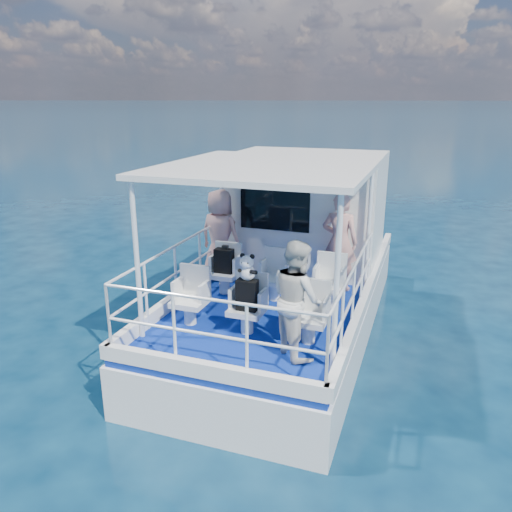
# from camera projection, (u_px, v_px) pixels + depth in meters

# --- Properties ---
(ground) EXTENTS (2000.00, 2000.00, 0.00)m
(ground) POSITION_uv_depth(u_px,v_px,m) (270.00, 353.00, 8.40)
(ground) COLOR #072239
(ground) RESTS_ON ground
(hull) EXTENTS (3.00, 7.00, 1.60)m
(hull) POSITION_uv_depth(u_px,v_px,m) (287.00, 328.00, 9.30)
(hull) COLOR white
(hull) RESTS_ON ground
(deck) EXTENTS (2.90, 6.90, 0.10)m
(deck) POSITION_uv_depth(u_px,v_px,m) (287.00, 286.00, 9.04)
(deck) COLOR navy
(deck) RESTS_ON hull
(cabin) EXTENTS (2.85, 2.00, 2.20)m
(cabin) POSITION_uv_depth(u_px,v_px,m) (307.00, 209.00, 9.87)
(cabin) COLOR white
(cabin) RESTS_ON deck
(canopy) EXTENTS (3.00, 3.20, 0.08)m
(canopy) POSITION_uv_depth(u_px,v_px,m) (268.00, 167.00, 7.27)
(canopy) COLOR white
(canopy) RESTS_ON cabin
(canopy_posts) EXTENTS (2.77, 2.97, 2.20)m
(canopy_posts) POSITION_uv_depth(u_px,v_px,m) (266.00, 243.00, 7.57)
(canopy_posts) COLOR white
(canopy_posts) RESTS_ON deck
(railings) EXTENTS (2.84, 3.59, 1.00)m
(railings) POSITION_uv_depth(u_px,v_px,m) (259.00, 287.00, 7.46)
(railings) COLOR white
(railings) RESTS_ON deck
(seat_port_fwd) EXTENTS (0.48, 0.46, 0.38)m
(seat_port_fwd) POSITION_uv_depth(u_px,v_px,m) (224.00, 282.00, 8.54)
(seat_port_fwd) COLOR silver
(seat_port_fwd) RESTS_ON deck
(seat_center_fwd) EXTENTS (0.48, 0.46, 0.38)m
(seat_center_fwd) POSITION_uv_depth(u_px,v_px,m) (274.00, 289.00, 8.25)
(seat_center_fwd) COLOR silver
(seat_center_fwd) RESTS_ON deck
(seat_stbd_fwd) EXTENTS (0.48, 0.46, 0.38)m
(seat_stbd_fwd) POSITION_uv_depth(u_px,v_px,m) (328.00, 296.00, 7.97)
(seat_stbd_fwd) COLOR silver
(seat_stbd_fwd) RESTS_ON deck
(seat_port_aft) EXTENTS (0.48, 0.46, 0.38)m
(seat_port_aft) POSITION_uv_depth(u_px,v_px,m) (190.00, 312.00, 7.37)
(seat_port_aft) COLOR silver
(seat_port_aft) RESTS_ON deck
(seat_center_aft) EXTENTS (0.48, 0.46, 0.38)m
(seat_center_aft) POSITION_uv_depth(u_px,v_px,m) (247.00, 320.00, 7.08)
(seat_center_aft) COLOR silver
(seat_center_aft) RESTS_ON deck
(seat_stbd_aft) EXTENTS (0.48, 0.46, 0.38)m
(seat_stbd_aft) POSITION_uv_depth(u_px,v_px,m) (309.00, 329.00, 6.80)
(seat_stbd_aft) COLOR silver
(seat_stbd_aft) RESTS_ON deck
(passenger_port_fwd) EXTENTS (0.68, 0.54, 1.66)m
(passenger_port_fwd) POSITION_uv_depth(u_px,v_px,m) (220.00, 235.00, 9.05)
(passenger_port_fwd) COLOR #DD998F
(passenger_port_fwd) RESTS_ON deck
(passenger_stbd_fwd) EXTENTS (0.63, 0.43, 1.70)m
(passenger_stbd_fwd) POSITION_uv_depth(u_px,v_px,m) (340.00, 242.00, 8.54)
(passenger_stbd_fwd) COLOR tan
(passenger_stbd_fwd) RESTS_ON deck
(passenger_stbd_aft) EXTENTS (0.94, 0.95, 1.54)m
(passenger_stbd_aft) POSITION_uv_depth(u_px,v_px,m) (297.00, 298.00, 6.34)
(passenger_stbd_aft) COLOR silver
(passenger_stbd_aft) RESTS_ON deck
(backpack_port) EXTENTS (0.31, 0.18, 0.41)m
(backpack_port) POSITION_uv_depth(u_px,v_px,m) (224.00, 261.00, 8.41)
(backpack_port) COLOR black
(backpack_port) RESTS_ON seat_port_fwd
(backpack_center) EXTENTS (0.29, 0.16, 0.44)m
(backpack_center) POSITION_uv_depth(u_px,v_px,m) (247.00, 295.00, 6.90)
(backpack_center) COLOR black
(backpack_center) RESTS_ON seat_center_aft
(compact_camera) EXTENTS (0.10, 0.06, 0.06)m
(compact_camera) POSITION_uv_depth(u_px,v_px,m) (225.00, 247.00, 8.35)
(compact_camera) COLOR black
(compact_camera) RESTS_ON backpack_port
(panda) EXTENTS (0.24, 0.20, 0.37)m
(panda) POSITION_uv_depth(u_px,v_px,m) (247.00, 267.00, 6.80)
(panda) COLOR white
(panda) RESTS_ON backpack_center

